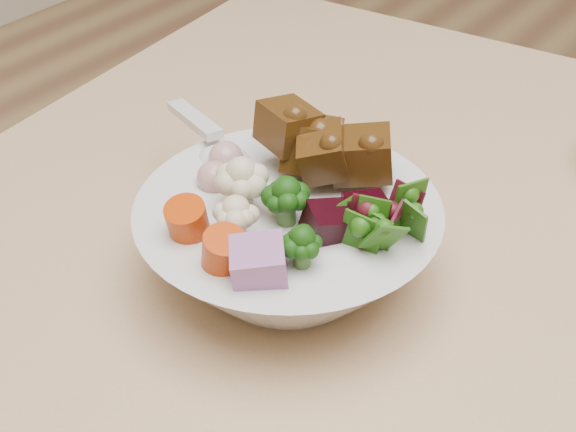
# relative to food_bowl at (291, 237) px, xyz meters

# --- Properties ---
(food_bowl) EXTENTS (0.24, 0.24, 0.13)m
(food_bowl) POSITION_rel_food_bowl_xyz_m (0.00, 0.00, 0.00)
(food_bowl) COLOR silver
(food_bowl) RESTS_ON dining_table
(soup_spoon) EXTENTS (0.14, 0.08, 0.03)m
(soup_spoon) POSITION_rel_food_bowl_xyz_m (-0.10, 0.03, 0.03)
(soup_spoon) COLOR silver
(soup_spoon) RESTS_ON food_bowl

